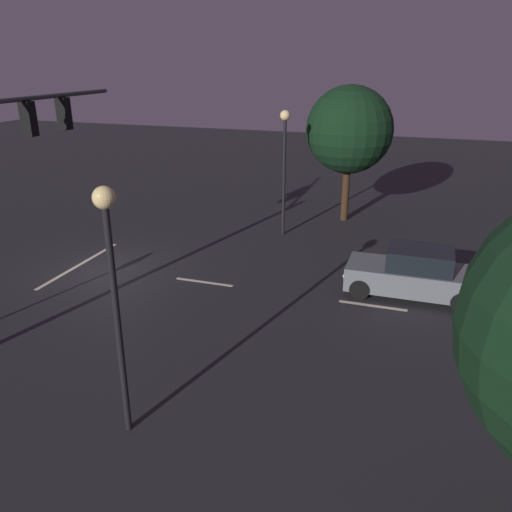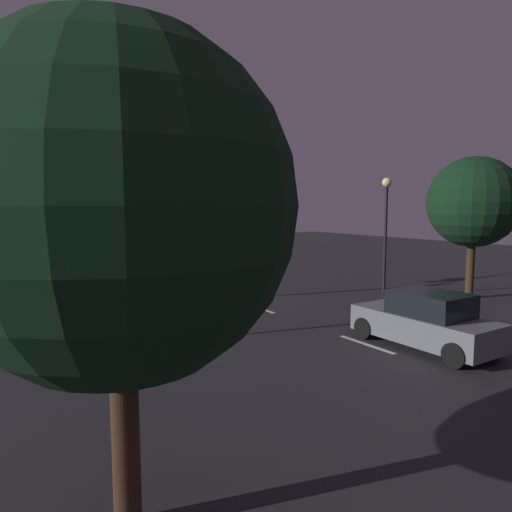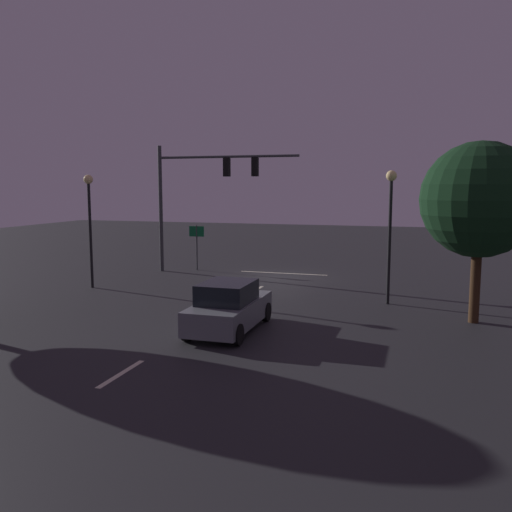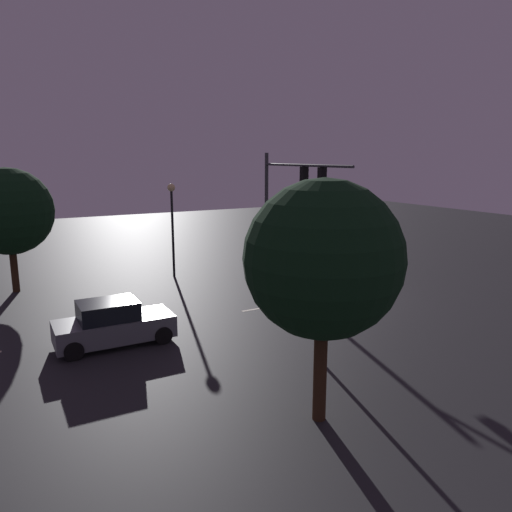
{
  "view_description": "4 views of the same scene",
  "coord_description": "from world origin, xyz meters",
  "px_view_note": "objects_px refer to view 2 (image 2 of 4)",
  "views": [
    {
      "loc": [
        15.64,
        11.2,
        7.6
      ],
      "look_at": [
        0.69,
        6.2,
        1.54
      ],
      "focal_mm": 36.36,
      "sensor_mm": 36.0,
      "label": 1
    },
    {
      "loc": [
        10.24,
        19.59,
        4.2
      ],
      "look_at": [
        0.49,
        4.5,
        2.26
      ],
      "focal_mm": 32.07,
      "sensor_mm": 36.0,
      "label": 2
    },
    {
      "loc": [
        -7.4,
        28.1,
        4.88
      ],
      "look_at": [
        -0.65,
        6.07,
        1.91
      ],
      "focal_mm": 38.18,
      "sensor_mm": 36.0,
      "label": 3
    },
    {
      "loc": [
        -19.1,
        14.75,
        6.96
      ],
      "look_at": [
        1.04,
        3.82,
        2.27
      ],
      "focal_mm": 34.39,
      "sensor_mm": 36.0,
      "label": 4
    }
  ],
  "objects_px": {
    "street_lamp_right_kerb": "(63,222)",
    "route_sign": "(100,259)",
    "tree_right_near": "(118,207)",
    "tree_left_far": "(474,202)",
    "street_lamp_left_kerb": "(386,215)",
    "traffic_signal_assembly": "(120,188)",
    "car_approaching": "(425,321)"
  },
  "relations": [
    {
      "from": "street_lamp_right_kerb",
      "to": "route_sign",
      "type": "xyz_separation_m",
      "value": [
        -2.64,
        -6.66,
        -1.87
      ]
    },
    {
      "from": "tree_right_near",
      "to": "tree_left_far",
      "type": "bearing_deg",
      "value": -160.12
    },
    {
      "from": "route_sign",
      "to": "tree_left_far",
      "type": "bearing_deg",
      "value": 149.44
    },
    {
      "from": "route_sign",
      "to": "tree_right_near",
      "type": "height_order",
      "value": "tree_right_near"
    },
    {
      "from": "street_lamp_left_kerb",
      "to": "route_sign",
      "type": "xyz_separation_m",
      "value": [
        11.27,
        -6.25,
        -1.93
      ]
    },
    {
      "from": "traffic_signal_assembly",
      "to": "street_lamp_right_kerb",
      "type": "bearing_deg",
      "value": 59.7
    },
    {
      "from": "traffic_signal_assembly",
      "to": "street_lamp_right_kerb",
      "type": "distance_m",
      "value": 6.79
    },
    {
      "from": "car_approaching",
      "to": "street_lamp_right_kerb",
      "type": "distance_m",
      "value": 10.97
    },
    {
      "from": "route_sign",
      "to": "car_approaching",
      "type": "bearing_deg",
      "value": 117.68
    },
    {
      "from": "tree_left_far",
      "to": "tree_right_near",
      "type": "bearing_deg",
      "value": 19.88
    },
    {
      "from": "street_lamp_right_kerb",
      "to": "tree_right_near",
      "type": "height_order",
      "value": "tree_right_near"
    },
    {
      "from": "route_sign",
      "to": "street_lamp_right_kerb",
      "type": "bearing_deg",
      "value": 68.39
    },
    {
      "from": "car_approaching",
      "to": "traffic_signal_assembly",
      "type": "bearing_deg",
      "value": -63.36
    },
    {
      "from": "street_lamp_right_kerb",
      "to": "tree_left_far",
      "type": "xyz_separation_m",
      "value": [
        -17.07,
        1.86,
        0.64
      ]
    },
    {
      "from": "tree_left_far",
      "to": "street_lamp_right_kerb",
      "type": "bearing_deg",
      "value": -6.22
    },
    {
      "from": "route_sign",
      "to": "tree_right_near",
      "type": "xyz_separation_m",
      "value": [
        3.48,
        14.99,
        2.31
      ]
    },
    {
      "from": "car_approaching",
      "to": "route_sign",
      "type": "distance_m",
      "value": 13.78
    },
    {
      "from": "traffic_signal_assembly",
      "to": "tree_right_near",
      "type": "height_order",
      "value": "traffic_signal_assembly"
    },
    {
      "from": "tree_right_near",
      "to": "tree_left_far",
      "type": "xyz_separation_m",
      "value": [
        -17.91,
        -6.47,
        0.19
      ]
    },
    {
      "from": "car_approaching",
      "to": "street_lamp_right_kerb",
      "type": "bearing_deg",
      "value": -31.4
    },
    {
      "from": "traffic_signal_assembly",
      "to": "tree_left_far",
      "type": "bearing_deg",
      "value": 150.91
    },
    {
      "from": "street_lamp_right_kerb",
      "to": "tree_left_far",
      "type": "height_order",
      "value": "tree_left_far"
    },
    {
      "from": "car_approaching",
      "to": "street_lamp_right_kerb",
      "type": "xyz_separation_m",
      "value": [
        9.02,
        -5.51,
        2.96
      ]
    },
    {
      "from": "tree_right_near",
      "to": "tree_left_far",
      "type": "distance_m",
      "value": 19.04
    },
    {
      "from": "tree_left_far",
      "to": "street_lamp_left_kerb",
      "type": "bearing_deg",
      "value": -35.79
    },
    {
      "from": "traffic_signal_assembly",
      "to": "car_approaching",
      "type": "relative_size",
      "value": 1.87
    },
    {
      "from": "traffic_signal_assembly",
      "to": "tree_right_near",
      "type": "relative_size",
      "value": 1.27
    },
    {
      "from": "car_approaching",
      "to": "route_sign",
      "type": "relative_size",
      "value": 1.67
    },
    {
      "from": "route_sign",
      "to": "traffic_signal_assembly",
      "type": "bearing_deg",
      "value": 129.08
    },
    {
      "from": "street_lamp_left_kerb",
      "to": "tree_right_near",
      "type": "relative_size",
      "value": 0.86
    },
    {
      "from": "car_approaching",
      "to": "tree_right_near",
      "type": "distance_m",
      "value": 10.81
    },
    {
      "from": "street_lamp_left_kerb",
      "to": "tree_right_near",
      "type": "distance_m",
      "value": 17.15
    }
  ]
}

